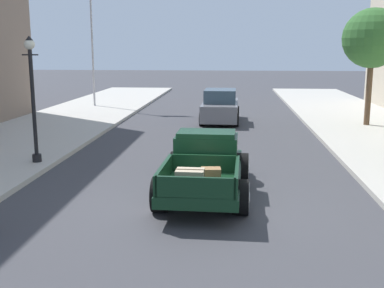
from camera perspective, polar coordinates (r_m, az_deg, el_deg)
name	(u,v)px	position (r m, az deg, el deg)	size (l,w,h in m)	color
ground_plane	(188,206)	(11.26, -0.53, -7.39)	(140.00, 140.00, 0.00)	#3D3D42
hotrod_truck_dark_green	(206,163)	(12.09, 1.69, -2.35)	(2.28, 4.98, 1.58)	black
car_background_grey	(220,107)	(23.78, 3.41, 4.46)	(1.92, 4.33, 1.65)	slate
street_lamp_near	(32,90)	(15.30, -18.60, 6.15)	(0.50, 0.32, 3.85)	black
flagpole	(95,12)	(30.03, -11.60, 15.26)	(1.74, 0.16, 9.16)	#B2B2B7
street_tree_second	(373,39)	(23.27, 20.85, 11.72)	(2.68, 2.68, 5.27)	brown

